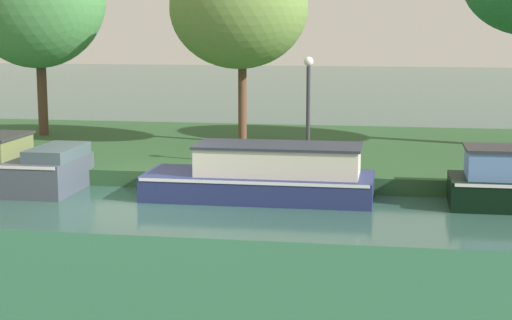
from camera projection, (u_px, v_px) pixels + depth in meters
ground_plane at (137, 205)px, 18.43m from camera, size 120.00×120.00×0.00m
riverbank_far at (207, 150)px, 25.20m from camera, size 72.00×10.00×0.40m
navy_cruiser at (266, 176)px, 19.06m from camera, size 5.26×1.94×1.28m
willow_tree_centre at (239, 8)px, 24.11m from camera, size 4.07×3.53×5.84m
lamp_post at (308, 98)px, 20.54m from camera, size 0.24×0.24×2.80m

